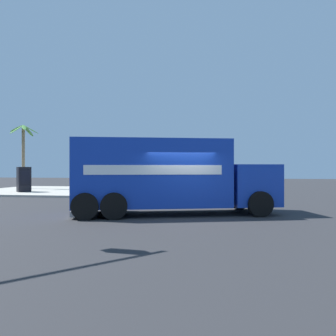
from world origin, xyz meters
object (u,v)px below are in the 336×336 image
vending_machine_red (24,179)px  delivery_truck (168,176)px  palm_tree_far (23,147)px  pickup_white (149,184)px

vending_machine_red → delivery_truck: bearing=-127.4°
delivery_truck → palm_tree_far: size_ratio=1.56×
palm_tree_far → vending_machine_red: bearing=-147.4°
pickup_white → vending_machine_red: (-0.74, 9.38, 0.34)m
pickup_white → vending_machine_red: size_ratio=2.89×
vending_machine_red → palm_tree_far: size_ratio=0.34×
delivery_truck → palm_tree_far: 19.92m
pickup_white → vending_machine_red: vending_machine_red is taller
pickup_white → palm_tree_far: palm_tree_far is taller
pickup_white → palm_tree_far: bearing=75.6°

